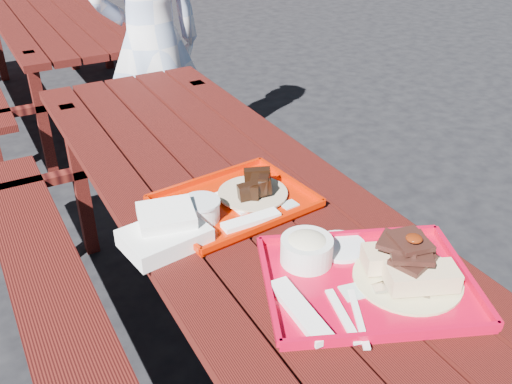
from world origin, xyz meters
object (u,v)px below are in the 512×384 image
picnic_table_near (234,239)px  near_tray (366,268)px  far_tray (234,201)px  person (151,44)px  picnic_table_far (54,37)px

picnic_table_near → near_tray: 0.61m
near_tray → far_tray: bearing=105.8°
person → far_tray: bearing=78.5°
near_tray → person: person is taller
near_tray → picnic_table_near: bearing=98.6°
near_tray → far_tray: (-0.13, 0.46, -0.02)m
picnic_table_far → person: (0.26, -1.33, 0.25)m
picnic_table_far → far_tray: size_ratio=5.07×
picnic_table_near → person: size_ratio=1.48×
picnic_table_far → near_tray: 3.36m
far_tray → near_tray: bearing=-74.2°
near_tray → far_tray: near_tray is taller
near_tray → far_tray: size_ratio=1.29×
picnic_table_near → far_tray: (-0.05, -0.10, 0.21)m
picnic_table_far → near_tray: bearing=-88.6°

